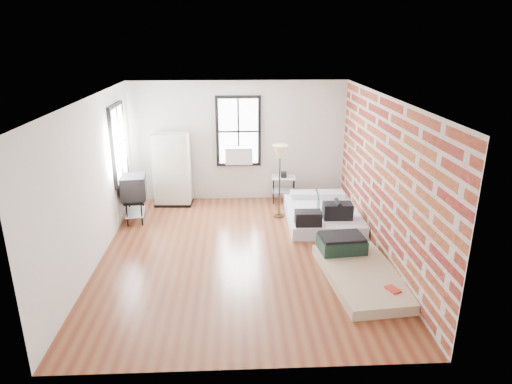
{
  "coord_description": "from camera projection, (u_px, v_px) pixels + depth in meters",
  "views": [
    {
      "loc": [
        -0.09,
        -7.44,
        3.79
      ],
      "look_at": [
        0.28,
        0.3,
        1.09
      ],
      "focal_mm": 32.0,
      "sensor_mm": 36.0,
      "label": 1
    }
  ],
  "objects": [
    {
      "name": "wardrobe",
      "position": [
        172.0,
        170.0,
        10.42
      ],
      "size": [
        0.87,
        0.52,
        1.68
      ],
      "rotation": [
        0.0,
        0.0,
        -0.05
      ],
      "color": "black",
      "rests_on": "ground"
    },
    {
      "name": "side_table",
      "position": [
        284.0,
        182.0,
        10.72
      ],
      "size": [
        0.57,
        0.47,
        0.72
      ],
      "rotation": [
        0.0,
        0.0,
        -0.07
      ],
      "color": "black",
      "rests_on": "ground"
    },
    {
      "name": "mattress_bare",
      "position": [
        358.0,
        268.0,
        7.51
      ],
      "size": [
        1.32,
        2.22,
        0.46
      ],
      "rotation": [
        0.0,
        0.0,
        0.1
      ],
      "color": "tan",
      "rests_on": "ground"
    },
    {
      "name": "floor_lamp",
      "position": [
        280.0,
        156.0,
        9.54
      ],
      "size": [
        0.34,
        0.34,
        1.59
      ],
      "color": "black",
      "rests_on": "ground"
    },
    {
      "name": "tv_stand",
      "position": [
        134.0,
        189.0,
        9.52
      ],
      "size": [
        0.57,
        0.76,
        1.0
      ],
      "rotation": [
        0.0,
        0.0,
        0.13
      ],
      "color": "black",
      "rests_on": "ground"
    },
    {
      "name": "ground",
      "position": [
        241.0,
        254.0,
        8.27
      ],
      "size": [
        6.0,
        6.0,
        0.0
      ],
      "primitive_type": "plane",
      "color": "#5B2818",
      "rests_on": "ground"
    },
    {
      "name": "room_shell",
      "position": [
        253.0,
        156.0,
        8.05
      ],
      "size": [
        5.02,
        6.02,
        2.8
      ],
      "color": "silver",
      "rests_on": "ground"
    },
    {
      "name": "mattress_main",
      "position": [
        322.0,
        214.0,
        9.65
      ],
      "size": [
        1.52,
        2.04,
        0.64
      ],
      "rotation": [
        0.0,
        0.0,
        -0.02
      ],
      "color": "white",
      "rests_on": "ground"
    }
  ]
}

